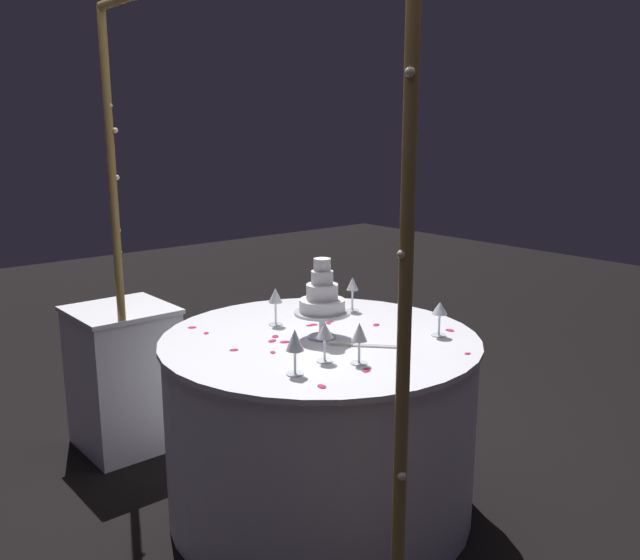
{
  "coord_description": "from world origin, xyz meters",
  "views": [
    {
      "loc": [
        -1.96,
        1.65,
        1.55
      ],
      "look_at": [
        0.0,
        0.0,
        0.97
      ],
      "focal_mm": 38.03,
      "sensor_mm": 36.0,
      "label": 1
    }
  ],
  "objects": [
    {
      "name": "ground_plane",
      "position": [
        0.0,
        0.0,
        0.0
      ],
      "size": [
        12.0,
        12.0,
        0.0
      ],
      "primitive_type": "plane",
      "color": "black"
    },
    {
      "name": "decorative_arch",
      "position": [
        0.0,
        0.44,
        1.32
      ],
      "size": [
        1.76,
        0.06,
        2.05
      ],
      "color": "olive",
      "rests_on": "ground"
    },
    {
      "name": "main_table",
      "position": [
        0.0,
        0.0,
        0.37
      ],
      "size": [
        1.27,
        1.27,
        0.74
      ],
      "color": "white",
      "rests_on": "ground"
    },
    {
      "name": "side_table",
      "position": [
        1.05,
        0.37,
        0.35
      ],
      "size": [
        0.46,
        0.46,
        0.7
      ],
      "color": "white",
      "rests_on": "ground"
    },
    {
      "name": "tiered_cake",
      "position": [
        -0.01,
        -0.0,
        0.9
      ],
      "size": [
        0.22,
        0.22,
        0.32
      ],
      "color": "silver",
      "rests_on": "main_table"
    },
    {
      "name": "wine_glass_0",
      "position": [
        -0.29,
        -0.37,
        0.84
      ],
      "size": [
        0.06,
        0.06,
        0.14
      ],
      "color": "silver",
      "rests_on": "main_table"
    },
    {
      "name": "wine_glass_1",
      "position": [
        -0.32,
        0.09,
        0.85
      ],
      "size": [
        0.06,
        0.06,
        0.15
      ],
      "color": "silver",
      "rests_on": "main_table"
    },
    {
      "name": "wine_glass_2",
      "position": [
        0.25,
        0.03,
        0.86
      ],
      "size": [
        0.06,
        0.06,
        0.16
      ],
      "color": "silver",
      "rests_on": "main_table"
    },
    {
      "name": "wine_glass_3",
      "position": [
        0.21,
        -0.37,
        0.85
      ],
      "size": [
        0.06,
        0.06,
        0.15
      ],
      "color": "silver",
      "rests_on": "main_table"
    },
    {
      "name": "wine_glass_4",
      "position": [
        -0.26,
        0.33,
        0.85
      ],
      "size": [
        0.06,
        0.06,
        0.16
      ],
      "color": "silver",
      "rests_on": "main_table"
    },
    {
      "name": "wine_glass_5",
      "position": [
        -0.23,
        0.17,
        0.84
      ],
      "size": [
        0.06,
        0.06,
        0.14
      ],
      "color": "silver",
      "rests_on": "main_table"
    },
    {
      "name": "cake_knife",
      "position": [
        -0.19,
        -0.05,
        0.74
      ],
      "size": [
        0.23,
        0.21,
        0.01
      ],
      "color": "silver",
      "rests_on": "main_table"
    },
    {
      "name": "rose_petal_0",
      "position": [
        0.23,
        -0.26,
        0.74
      ],
      "size": [
        0.04,
        0.03,
        0.0
      ],
      "primitive_type": "ellipsoid",
      "rotation": [
        0.0,
        0.0,
        5.91
      ],
      "color": "#C61951",
      "rests_on": "main_table"
    },
    {
      "name": "rose_petal_1",
      "position": [
        0.12,
        0.13,
        0.74
      ],
      "size": [
        0.05,
        0.04,
        0.0
      ],
      "primitive_type": "ellipsoid",
      "rotation": [
        0.0,
        0.0,
        2.37
      ],
      "color": "#C61951",
      "rests_on": "main_table"
    },
    {
      "name": "rose_petal_2",
      "position": [
        0.12,
        -0.15,
        0.74
      ],
      "size": [
        0.04,
        0.04,
        0.0
      ],
      "primitive_type": "ellipsoid",
      "rotation": [
        0.0,
        0.0,
        2.4
      ],
      "color": "#C61951",
      "rests_on": "main_table"
    },
    {
      "name": "rose_petal_3",
      "position": [
        0.08,
        0.18,
        0.74
      ],
      "size": [
        0.04,
        0.04,
        0.0
      ],
      "primitive_type": "ellipsoid",
      "rotation": [
        0.0,
        0.0,
        1.85
      ],
      "color": "#C61951",
      "rests_on": "main_table"
    },
    {
      "name": "rose_petal_4",
      "position": [
        0.08,
        0.35,
        0.74
      ],
      "size": [
        0.03,
        0.04,
        0.0
      ],
      "primitive_type": "ellipsoid",
      "rotation": [
        0.0,
        0.0,
        1.26
      ],
      "color": "#C61951",
      "rests_on": "main_table"
    },
    {
      "name": "rose_petal_5",
      "position": [
        0.14,
        -0.18,
        0.74
      ],
      "size": [
        0.03,
        0.03,
        0.0
      ],
      "primitive_type": "ellipsoid",
      "rotation": [
        0.0,
        0.0,
        2.85
      ],
      "color": "#C61951",
      "rests_on": "main_table"
    },
    {
      "name": "rose_petal_6",
      "position": [
        0.21,
        -0.14,
        0.74
      ],
      "size": [
        0.03,
        0.04,
        0.0
      ],
      "primitive_type": "ellipsoid",
      "rotation": [
        0.0,
        0.0,
        1.45
      ],
      "color": "#C61951",
      "rests_on": "main_table"
    },
    {
      "name": "rose_petal_7",
      "position": [
        -0.09,
        0.19,
        0.74
      ],
      "size": [
        0.02,
        0.03,
        0.0
      ],
      "primitive_type": "ellipsoid",
      "rotation": [
        0.0,
        0.0,
        4.74
      ],
      "color": "#C61951",
      "rests_on": "main_table"
    },
    {
      "name": "rose_petal_8",
      "position": [
        0.04,
        0.15,
        0.74
      ],
      "size": [
        0.04,
        0.05,
        0.0
      ],
      "primitive_type": "ellipsoid",
      "rotation": [
        0.0,
        0.0,
        1.12
      ],
      "color": "#C61951",
      "rests_on": "main_table"
    },
    {
      "name": "rose_petal_9",
      "position": [
        0.15,
        -0.09,
        0.74
      ],
      "size": [
        0.04,
        0.04,
        0.0
      ],
      "primitive_type": "ellipsoid",
      "rotation": [
        0.0,
        0.0,
        3.81
      ],
      "color": "#C61951",
      "rests_on": "main_table"
    },
    {
      "name": "rose_petal_10",
      "position": [
        -0.03,
        -0.29,
        0.74
      ],
      "size": [
        0.04,
        0.04,
        0.0
      ],
      "primitive_type": "ellipsoid",
      "rotation": [
        0.0,
        0.0,
        5.29
      ],
      "color": "#C61951",
      "rests_on": "main_table"
    },
    {
      "name": "rose_petal_11",
      "position": [
        -0.27,
        -0.46,
        0.74
      ],
      "size": [
        0.04,
        0.03,
        0.0
      ],
      "primitive_type": "ellipsoid",
      "rotation": [
        0.0,
        0.0,
        3.17
      ],
      "color": "#C61951",
      "rests_on": "main_table"
    },
    {
      "name": "rose_petal_12",
      "position": [
        0.33,
        0.32,
        0.74
      ],
      "size": [
        0.04,
        0.03,
        0.0
      ],
      "primitive_type": "ellipsoid",
      "rotation": [
        0.0,
        0.0,
        5.66
      ],
      "color": "#C61951",
      "rests_on": "main_table"
    },
    {
      "name": "rose_petal_13",
      "position": [
        -0.4,
        0.33,
        0.74
      ],
      "size": [
        0.04,
        0.03,
        0.0
      ],
      "primitive_type": "ellipsoid",
      "rotation": [
        0.0,
        0.0,
        6.17
      ],
      "color": "#C61951",
      "rests_on": "main_table"
    },
    {
      "name": "rose_petal_14",
      "position": [
        0.26,
        -0.13,
        0.74
      ],
      "size": [
        0.03,
        0.04,
        0.0
      ],
      "primitive_type": "ellipsoid",
      "rotation": [
        0.0,
        0.0,
        1.42
      ],
      "color": "#C61951",
      "rests_on": "main_table"
    },
    {
      "name": "rose_petal_15",
      "position": [
        -0.39,
        0.12,
        0.74
      ],
      "size": [
        0.04,
        0.05,
        0.0
      ],
      "primitive_type": "ellipsoid",
      "rotation": [
        0.0,
        0.0,
        2.05
      ],
      "color": "#C61951",
      "rests_on": "main_table"
    },
    {
      "name": "rose_petal_16",
      "position": [
        -0.5,
        -0.28,
        0.74
      ],
      "size": [
        0.02,
        0.03,
        0.0
      ],
      "primitive_type": "ellipsoid",
      "rotation": [
        0.0,
        0.0,
        1.4
      ],
      "color": "#C61951",
      "rests_on": "main_table"
    },
    {
      "name": "rose_petal_17",
      "position": [
        -0.03,
        0.25,
        0.74
      ],
      "size": [
        0.03,
        0.03,
        0.0
      ],
      "primitive_type": "ellipsoid",
      "rotation": [
        0.0,
        0.0,
        5.92
      ],
      "color": "#C61951",
      "rests_on": "main_table"
    },
    {
      "name": "rose_petal_18",
      "position": [
        0.15,
        -0.07,
        0.74
      ],
      "size": [
        0.03,
        0.04,
        0.0
      ],
      "primitive_type": "ellipsoid",
      "rotation": [
        0.0,
        0.0,
        4.2
      ],
      "color": "#C61951",
      "rests_on": "main_table"
    },
    {
      "name": "rose_petal_19",
      "position": [
        0.44,
        0.32,
        0.74
      ],
      "size": [
        0.04,
        0.04,
        0.0
      ],
      "primitive_type": "ellipsoid",
      "rotation": [
        0.0,
        0.0,
        4.15
      ],
      "color": "#C61951",
      "rests_on": "main_table"
    }
  ]
}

